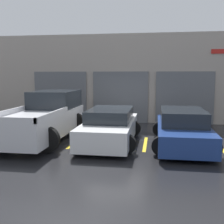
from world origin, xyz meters
TOP-DOWN VIEW (x-y plane):
  - ground_plane at (0.00, 0.00)m, footprint 28.00×28.00m
  - shophouse_building at (-0.01, 3.29)m, footprint 17.44×0.68m
  - pickup_truck at (-2.64, -1.36)m, footprint 2.49×5.29m
  - sedan_white at (0.00, -1.67)m, footprint 2.16×4.39m
  - sedan_side at (2.64, -1.66)m, footprint 2.14×4.51m
  - parking_stripe_far_left at (-3.95, -1.69)m, footprint 0.12×2.20m
  - parking_stripe_left at (-1.32, -1.69)m, footprint 0.12×2.20m
  - parking_stripe_centre at (1.32, -1.69)m, footprint 0.12×2.20m
  - parking_stripe_right at (3.95, -1.69)m, footprint 0.12×2.20m

SIDE VIEW (x-z plane):
  - ground_plane at x=0.00m, z-range 0.00..0.00m
  - parking_stripe_far_left at x=-3.95m, z-range 0.00..0.01m
  - parking_stripe_left at x=-1.32m, z-range 0.00..0.01m
  - parking_stripe_centre at x=1.32m, z-range 0.00..0.01m
  - parking_stripe_right at x=3.95m, z-range 0.00..0.01m
  - sedan_white at x=0.00m, z-range -0.03..1.25m
  - sedan_side at x=2.64m, z-range -0.04..1.26m
  - pickup_truck at x=-2.64m, z-range -0.06..1.79m
  - shophouse_building at x=-0.01m, z-range -0.04..4.63m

